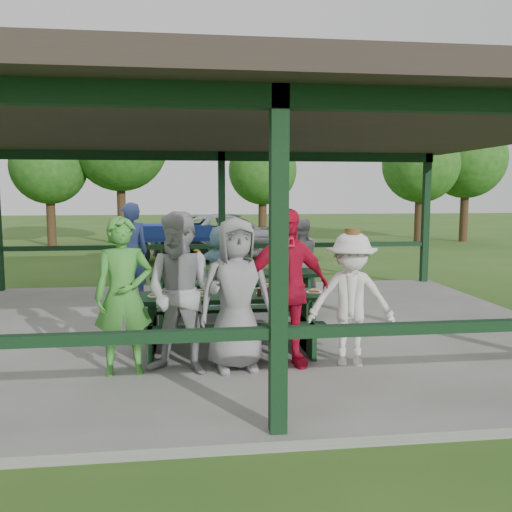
{
  "coord_description": "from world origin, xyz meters",
  "views": [
    {
      "loc": [
        -0.77,
        -8.34,
        2.22
      ],
      "look_at": [
        0.25,
        -0.3,
        1.26
      ],
      "focal_mm": 38.0,
      "sensor_mm": 36.0,
      "label": 1
    }
  ],
  "objects": [
    {
      "name": "ground",
      "position": [
        0.0,
        0.0,
        0.0
      ],
      "size": [
        90.0,
        90.0,
        0.0
      ],
      "primitive_type": "plane",
      "color": "#2F571B",
      "rests_on": "ground"
    },
    {
      "name": "concrete_slab",
      "position": [
        0.0,
        0.0,
        0.05
      ],
      "size": [
        10.0,
        8.0,
        0.1
      ],
      "primitive_type": "cube",
      "color": "slate",
      "rests_on": "ground"
    },
    {
      "name": "pavilion_structure",
      "position": [
        0.0,
        0.0,
        3.17
      ],
      "size": [
        10.6,
        8.6,
        3.24
      ],
      "color": "black",
      "rests_on": "concrete_slab"
    },
    {
      "name": "picnic_table_near",
      "position": [
        -0.23,
        -1.2,
        0.57
      ],
      "size": [
        2.4,
        1.39,
        0.75
      ],
      "color": "black",
      "rests_on": "concrete_slab"
    },
    {
      "name": "picnic_table_far",
      "position": [
        0.03,
        0.8,
        0.58
      ],
      "size": [
        2.83,
        1.39,
        0.75
      ],
      "color": "black",
      "rests_on": "concrete_slab"
    },
    {
      "name": "table_setting",
      "position": [
        -0.15,
        -1.18,
        0.88
      ],
      "size": [
        2.36,
        0.45,
        0.1
      ],
      "color": "white",
      "rests_on": "picnic_table_near"
    },
    {
      "name": "contestant_green",
      "position": [
        -1.52,
        -2.03,
        1.02
      ],
      "size": [
        0.72,
        0.52,
        1.84
      ],
      "primitive_type": "imported",
      "rotation": [
        0.0,
        0.0,
        0.12
      ],
      "color": "#3E8E31",
      "rests_on": "concrete_slab"
    },
    {
      "name": "contestant_grey_left",
      "position": [
        -0.84,
        -2.1,
        1.05
      ],
      "size": [
        1.1,
        0.97,
        1.9
      ],
      "primitive_type": "imported",
      "rotation": [
        0.0,
        0.0,
        -0.32
      ],
      "color": "#97979A",
      "rests_on": "concrete_slab"
    },
    {
      "name": "contestant_grey_mid",
      "position": [
        -0.21,
        -2.04,
        1.01
      ],
      "size": [
        0.95,
        0.67,
        1.82
      ],
      "primitive_type": "imported",
      "rotation": [
        0.0,
        0.0,
        0.11
      ],
      "color": "gray",
      "rests_on": "concrete_slab"
    },
    {
      "name": "contestant_red",
      "position": [
        0.39,
        -2.0,
        1.06
      ],
      "size": [
        1.2,
        0.67,
        1.93
      ],
      "primitive_type": "imported",
      "rotation": [
        0.0,
        0.0,
        0.18
      ],
      "color": "red",
      "rests_on": "concrete_slab"
    },
    {
      "name": "contestant_white_fedora",
      "position": [
        1.2,
        -2.04,
        0.92
      ],
      "size": [
        1.16,
        0.83,
        1.68
      ],
      "rotation": [
        0.0,
        0.0,
        -0.23
      ],
      "color": "silver",
      "rests_on": "concrete_slab"
    },
    {
      "name": "spectator_lblue",
      "position": [
        -0.17,
        1.52,
        0.85
      ],
      "size": [
        1.46,
        0.96,
        1.51
      ],
      "primitive_type": "imported",
      "rotation": [
        0.0,
        0.0,
        2.74
      ],
      "color": "#7EB0C3",
      "rests_on": "concrete_slab"
    },
    {
      "name": "spectator_blue",
      "position": [
        -1.86,
        2.14,
        1.06
      ],
      "size": [
        0.82,
        0.67,
        1.92
      ],
      "primitive_type": "imported",
      "rotation": [
        0.0,
        0.0,
        3.49
      ],
      "color": "#384C93",
      "rests_on": "concrete_slab"
    },
    {
      "name": "spectator_grey",
      "position": [
        1.34,
        1.66,
        0.91
      ],
      "size": [
        0.89,
        0.75,
        1.62
      ],
      "primitive_type": "imported",
      "rotation": [
        0.0,
        0.0,
        3.33
      ],
      "color": "#9C9D9F",
      "rests_on": "concrete_slab"
    },
    {
      "name": "pickup_truck",
      "position": [
        0.74,
        9.41,
        0.75
      ],
      "size": [
        5.47,
        2.62,
        1.5
      ],
      "primitive_type": "imported",
      "rotation": [
        0.0,
        0.0,
        1.55
      ],
      "color": "silver",
      "rests_on": "ground"
    },
    {
      "name": "farm_trailer",
      "position": [
        -1.43,
        8.74,
        0.64
      ],
      "size": [
        3.74,
        1.82,
        1.3
      ],
      "rotation": [
        0.0,
        0.0,
        0.08
      ],
      "color": "navy",
      "rests_on": "ground"
    },
    {
      "name": "tree_far_left",
      "position": [
        -6.3,
        14.71,
        3.22
      ],
      "size": [
        3.05,
        3.05,
        4.76
      ],
      "color": "#322114",
      "rests_on": "ground"
    },
    {
      "name": "tree_left",
      "position": [
        -3.51,
        15.05,
        4.19
      ],
      "size": [
        3.96,
        3.96,
        6.19
      ],
      "color": "#322114",
      "rests_on": "ground"
    },
    {
      "name": "tree_mid",
      "position": [
        2.49,
        15.07,
        3.1
      ],
      "size": [
        2.94,
        2.94,
        4.6
      ],
      "color": "#322114",
      "rests_on": "ground"
    },
    {
      "name": "tree_right",
      "position": [
        8.82,
        13.21,
        3.32
      ],
      "size": [
        3.15,
        3.15,
        4.91
      ],
      "color": "#322114",
      "rests_on": "ground"
    },
    {
      "name": "tree_far_right",
      "position": [
        11.51,
        14.51,
        3.63
      ],
      "size": [
        3.43,
        3.43,
        5.37
      ],
      "color": "#322114",
      "rests_on": "ground"
    }
  ]
}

